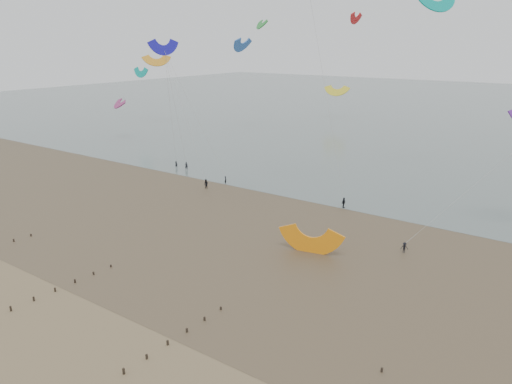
% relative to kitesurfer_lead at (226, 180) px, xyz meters
% --- Properties ---
extents(ground, '(500.00, 500.00, 0.00)m').
position_rel_kitesurfer_lead_xyz_m(ground, '(26.32, -50.49, -0.79)').
color(ground, brown).
rests_on(ground, ground).
extents(sea_and_shore, '(500.00, 665.00, 0.03)m').
position_rel_kitesurfer_lead_xyz_m(sea_and_shore, '(22.24, -16.09, -0.78)').
color(sea_and_shore, '#475654').
rests_on(sea_and_shore, ground).
extents(kitesurfer_lead, '(0.69, 0.66, 1.58)m').
position_rel_kitesurfer_lead_xyz_m(kitesurfer_lead, '(0.00, 0.00, 0.00)').
color(kitesurfer_lead, black).
rests_on(kitesurfer_lead, ground).
extents(kitesurfers, '(117.67, 18.83, 1.88)m').
position_rel_kitesurfer_lead_xyz_m(kitesurfers, '(40.87, -1.39, 0.05)').
color(kitesurfers, black).
rests_on(kitesurfers, ground).
extents(grounded_kite, '(8.63, 7.32, 4.18)m').
position_rel_kitesurfer_lead_xyz_m(grounded_kite, '(30.64, -19.78, -0.79)').
color(grounded_kite, orange).
rests_on(grounded_kite, ground).
extents(kites_airborne, '(233.95, 117.84, 35.32)m').
position_rel_kitesurfer_lead_xyz_m(kites_airborne, '(19.55, 36.98, 20.50)').
color(kites_airborne, '#6828A1').
rests_on(kites_airborne, ground).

